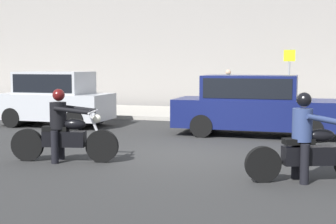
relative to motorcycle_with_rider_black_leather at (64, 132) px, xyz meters
The scene contains 9 objects.
ground_plane 2.84m from the motorcycle_with_rider_black_leather, 38.31° to the left, with size 80.00×80.00×0.00m, color #2B2B2B.
sidewalk_slab 9.98m from the motorcycle_with_rider_black_leather, 77.38° to the left, with size 40.00×4.40×0.14m, color #A8A399.
building_facade 13.86m from the motorcycle_with_rider_black_leather, 80.58° to the left, with size 40.00×1.40×9.07m, color gray.
motorcycle_with_rider_black_leather is the anchor object (origin of this frame).
motorcycle_with_rider_denim_blue 4.86m from the motorcycle_with_rider_black_leather, ahead, with size 2.09×1.04×1.54m.
parked_sedan_navy 5.95m from the motorcycle_with_rider_black_leather, 55.14° to the left, with size 4.73×1.82×1.72m.
parked_hatchback_silver 6.04m from the motorcycle_with_rider_black_leather, 121.86° to the left, with size 3.67×1.76×1.80m.
street_sign_post 11.14m from the motorcycle_with_rider_black_leather, 68.20° to the left, with size 0.44×0.08×2.50m.
pedestrian_bystander 9.29m from the motorcycle_with_rider_black_leather, 77.97° to the left, with size 0.34×0.34×1.71m.
Camera 1 is at (2.64, -10.27, 1.99)m, focal length 49.82 mm.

